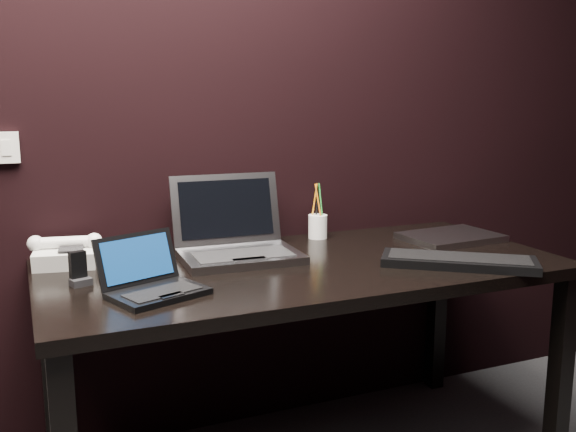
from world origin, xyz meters
name	(u,v)px	position (x,y,z in m)	size (l,w,h in m)	color
wall_back	(182,91)	(0.00, 1.80, 1.30)	(4.00, 4.00, 0.00)	black
desk	(305,285)	(0.30, 1.40, 0.66)	(1.70, 0.80, 0.74)	black
netbook	(152,283)	(-0.23, 1.26, 0.77)	(0.31, 0.29, 0.16)	black
silver_laptop	(236,243)	(0.11, 1.56, 0.79)	(0.40, 0.37, 0.27)	gray
ext_keyboard	(459,261)	(0.74, 1.17, 0.76)	(0.49, 0.43, 0.03)	black
closed_laptop	(451,237)	(0.95, 1.49, 0.75)	(0.37, 0.28, 0.02)	#939499
desk_phone	(66,253)	(-0.43, 1.67, 0.78)	(0.24, 0.21, 0.11)	silver
mobile_phone	(79,272)	(-0.41, 1.43, 0.78)	(0.07, 0.06, 0.10)	black
pen_cup	(318,225)	(0.50, 1.72, 0.79)	(0.09, 0.09, 0.21)	white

